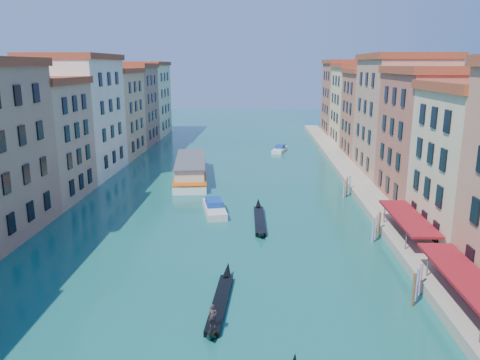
# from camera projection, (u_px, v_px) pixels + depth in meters

# --- Properties ---
(left_bank_palazzos) EXTENTS (12.80, 128.40, 21.00)m
(left_bank_palazzos) POSITION_uv_depth(u_px,v_px,m) (63.00, 125.00, 76.01)
(left_bank_palazzos) COLOR #C5AD90
(left_bank_palazzos) RESTS_ON ground
(right_bank_palazzos) EXTENTS (12.80, 128.40, 21.00)m
(right_bank_palazzos) POSITION_uv_depth(u_px,v_px,m) (411.00, 126.00, 74.15)
(right_bank_palazzos) COLOR brown
(right_bank_palazzos) RESTS_ON ground
(quay) EXTENTS (4.00, 140.00, 1.00)m
(quay) POSITION_uv_depth(u_px,v_px,m) (357.00, 182.00, 76.67)
(quay) COLOR gray
(quay) RESTS_ON ground
(restaurant_awnings) EXTENTS (3.20, 44.55, 3.12)m
(restaurant_awnings) POSITION_uv_depth(u_px,v_px,m) (473.00, 285.00, 35.32)
(restaurant_awnings) COLOR maroon
(restaurant_awnings) RESTS_ON ground
(mooring_poles_right) EXTENTS (1.44, 54.24, 3.20)m
(mooring_poles_right) POSITION_uv_depth(u_px,v_px,m) (407.00, 272.00, 41.47)
(mooring_poles_right) COLOR brown
(mooring_poles_right) RESTS_ON ground
(vaporetto_far) EXTENTS (8.00, 23.34, 3.40)m
(vaporetto_far) POSITION_uv_depth(u_px,v_px,m) (191.00, 169.00, 81.30)
(vaporetto_far) COLOR white
(vaporetto_far) RESTS_ON ground
(gondola_fore) EXTENTS (1.63, 12.44, 2.48)m
(gondola_fore) POSITION_uv_depth(u_px,v_px,m) (220.00, 301.00, 38.13)
(gondola_fore) COLOR black
(gondola_fore) RESTS_ON ground
(gondola_far) EXTENTS (1.55, 13.56, 1.92)m
(gondola_far) POSITION_uv_depth(u_px,v_px,m) (260.00, 219.00, 58.51)
(gondola_far) COLOR black
(gondola_far) RESTS_ON ground
(motorboat_mid) EXTENTS (4.07, 8.33, 1.65)m
(motorboat_mid) POSITION_uv_depth(u_px,v_px,m) (214.00, 208.00, 62.29)
(motorboat_mid) COLOR silver
(motorboat_mid) RESTS_ON ground
(motorboat_far) EXTENTS (3.92, 7.36, 1.46)m
(motorboat_far) POSITION_uv_depth(u_px,v_px,m) (280.00, 149.00, 105.97)
(motorboat_far) COLOR silver
(motorboat_far) RESTS_ON ground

